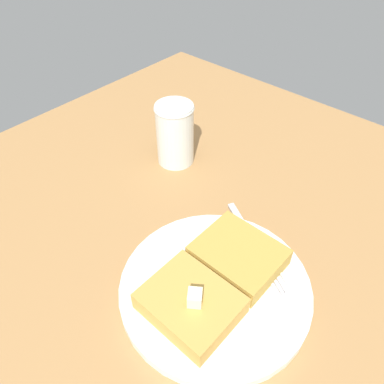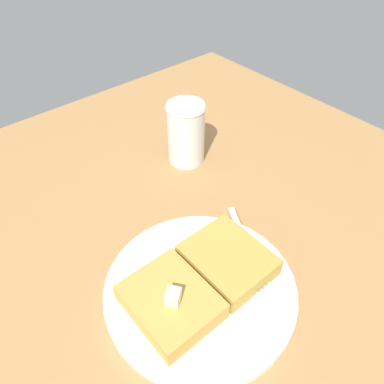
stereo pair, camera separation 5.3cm
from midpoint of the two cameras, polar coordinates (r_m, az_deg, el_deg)
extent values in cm
cylinder|color=white|center=(47.25, 4.57, -14.78)|extent=(23.32, 23.32, 1.45)
torus|color=navy|center=(46.98, 4.59, -14.57)|extent=(23.32, 23.32, 0.80)
cube|color=gold|center=(43.86, 0.29, -16.59)|extent=(8.60, 10.33, 2.67)
cube|color=gold|center=(47.57, 8.68, -10.39)|extent=(8.60, 10.33, 2.67)
cube|color=#F8EECA|center=(41.63, 0.86, -15.88)|extent=(2.28, 2.24, 1.71)
cube|color=silver|center=(52.09, 10.39, -6.40)|extent=(5.65, 9.17, 0.36)
cube|color=silver|center=(48.59, 12.90, -11.98)|extent=(3.28, 3.52, 0.36)
cube|color=silver|center=(47.44, 15.17, -14.63)|extent=(1.84, 2.95, 0.36)
cube|color=silver|center=(47.25, 14.55, -14.78)|extent=(1.84, 2.95, 0.36)
cube|color=silver|center=(47.07, 13.91, -14.94)|extent=(1.84, 2.95, 0.36)
cube|color=silver|center=(46.89, 13.28, -15.09)|extent=(1.84, 2.95, 0.36)
cylinder|color=#391505|center=(63.64, 1.49, 7.79)|extent=(5.73, 5.73, 7.84)
cylinder|color=silver|center=(62.83, 1.51, 8.85)|extent=(6.23, 6.23, 10.70)
torus|color=silver|center=(60.22, 1.60, 12.72)|extent=(6.48, 6.48, 0.50)
camera|label=1|loc=(0.03, -87.13, 2.67)|focal=35.00mm
camera|label=2|loc=(0.03, 92.87, -2.67)|focal=35.00mm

